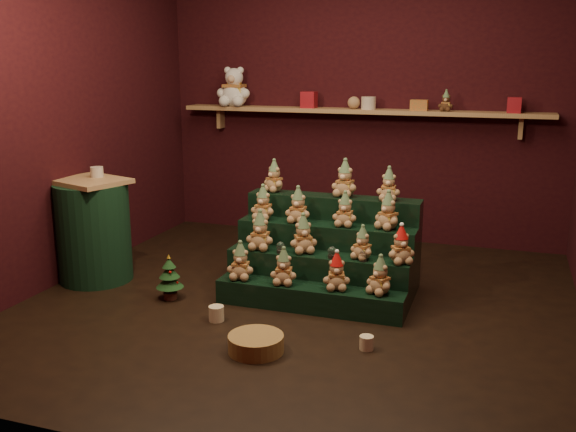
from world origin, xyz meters
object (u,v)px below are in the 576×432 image
at_px(side_table, 94,231).
at_px(mug_left, 216,313).
at_px(white_bear, 234,82).
at_px(riser_tier_front, 309,298).
at_px(snow_globe_c, 363,256).
at_px(mug_right, 366,343).
at_px(snow_globe_b, 332,252).
at_px(mini_christmas_tree, 170,277).
at_px(snow_globe_a, 281,247).
at_px(wicker_basket, 256,343).
at_px(brown_bear, 446,101).

xyz_separation_m(side_table, mug_left, (1.32, -0.48, -0.37)).
distance_m(side_table, white_bear, 2.23).
xyz_separation_m(riser_tier_front, snow_globe_c, (0.36, 0.16, 0.31)).
bearing_deg(riser_tier_front, snow_globe_c, 24.06).
bearing_deg(side_table, mug_right, 4.11).
height_order(snow_globe_b, white_bear, white_bear).
bearing_deg(mug_right, white_bear, 128.47).
height_order(snow_globe_b, side_table, side_table).
bearing_deg(mini_christmas_tree, mug_right, -13.53).
relative_size(snow_globe_a, snow_globe_b, 1.01).
relative_size(riser_tier_front, side_table, 1.64).
bearing_deg(white_bear, side_table, -106.72).
bearing_deg(mini_christmas_tree, white_bear, 99.10).
xyz_separation_m(wicker_basket, brown_bear, (0.83, 2.70, 1.36)).
height_order(snow_globe_c, mug_left, snow_globe_c).
xyz_separation_m(mug_left, brown_bear, (1.28, 2.33, 1.36)).
bearing_deg(white_bear, mini_christmas_tree, -83.34).
distance_m(riser_tier_front, snow_globe_c, 0.50).
bearing_deg(snow_globe_a, mini_christmas_tree, -159.74).
bearing_deg(side_table, brown_bear, 53.35).
distance_m(wicker_basket, white_bear, 3.35).
height_order(mug_left, brown_bear, brown_bear).
xyz_separation_m(snow_globe_c, white_bear, (-1.76, 1.76, 1.17)).
distance_m(snow_globe_b, wicker_basket, 1.03).
bearing_deg(snow_globe_a, snow_globe_b, 0.00).
relative_size(snow_globe_b, snow_globe_c, 1.07).
bearing_deg(snow_globe_b, snow_globe_a, 180.00).
xyz_separation_m(snow_globe_a, white_bear, (-1.12, 1.76, 1.16)).
distance_m(side_table, brown_bear, 3.34).
xyz_separation_m(riser_tier_front, wicker_basket, (-0.11, -0.78, -0.04)).
distance_m(snow_globe_a, snow_globe_c, 0.64).
relative_size(side_table, brown_bear, 4.49).
height_order(snow_globe_b, mug_right, snow_globe_b).
distance_m(riser_tier_front, brown_bear, 2.44).
height_order(snow_globe_a, mug_left, snow_globe_a).
height_order(snow_globe_b, mini_christmas_tree, snow_globe_b).
bearing_deg(snow_globe_a, mug_left, -116.01).
bearing_deg(white_bear, snow_globe_a, -59.89).
xyz_separation_m(riser_tier_front, snow_globe_b, (0.12, 0.16, 0.31)).
xyz_separation_m(mug_right, wicker_basket, (-0.65, -0.26, 0.01)).
bearing_deg(brown_bear, mug_left, -116.93).
height_order(mug_left, white_bear, white_bear).
height_order(mini_christmas_tree, wicker_basket, mini_christmas_tree).
distance_m(snow_globe_b, white_bear, 2.60).
distance_m(snow_globe_a, white_bear, 2.39).
height_order(mug_right, wicker_basket, wicker_basket).
distance_m(side_table, mug_left, 1.45).
bearing_deg(mini_christmas_tree, side_table, 166.00).
height_order(side_table, brown_bear, brown_bear).
xyz_separation_m(mini_christmas_tree, mug_left, (0.52, -0.28, -0.12)).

